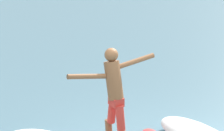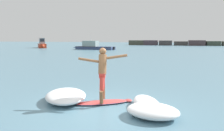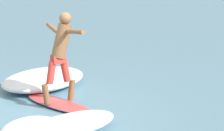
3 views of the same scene
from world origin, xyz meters
The scene contains 5 objects.
ground_plane centered at (0.00, 0.00, 0.00)m, with size 200.00×200.00×0.00m, color slate.
surfboard centered at (-0.27, 0.46, 0.05)m, with size 1.98×1.42×0.23m.
surfer centered at (-0.31, 0.52, 1.19)m, with size 1.71×0.76×1.86m.
wave_foam_at_tail centered at (1.27, 0.27, 0.17)m, with size 1.41×2.09×0.34m.
wave_foam_beside centered at (-1.69, 0.39, 0.19)m, with size 2.26×2.53×0.38m.
Camera 3 is at (9.92, -1.79, 3.64)m, focal length 85.00 mm.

